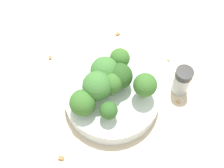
# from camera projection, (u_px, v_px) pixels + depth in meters

# --- Properties ---
(ground_plane) EXTENTS (3.00, 3.00, 0.00)m
(ground_plane) POSITION_uv_depth(u_px,v_px,m) (112.00, 101.00, 0.63)
(ground_plane) COLOR beige
(bowl) EXTENTS (0.19, 0.19, 0.03)m
(bowl) POSITION_uv_depth(u_px,v_px,m) (112.00, 97.00, 0.61)
(bowl) COLOR silver
(bowl) RESTS_ON ground_plane
(broccoli_floret_0) EXTENTS (0.05, 0.05, 0.05)m
(broccoli_floret_0) POSITION_uv_depth(u_px,v_px,m) (83.00, 103.00, 0.56)
(broccoli_floret_0) COLOR #7A9E5B
(broccoli_floret_0) RESTS_ON bowl
(broccoli_floret_1) EXTENTS (0.04, 0.04, 0.05)m
(broccoli_floret_1) POSITION_uv_depth(u_px,v_px,m) (120.00, 59.00, 0.60)
(broccoli_floret_1) COLOR #8EB770
(broccoli_floret_1) RESTS_ON bowl
(broccoli_floret_2) EXTENTS (0.05, 0.05, 0.07)m
(broccoli_floret_2) POSITION_uv_depth(u_px,v_px,m) (97.00, 86.00, 0.56)
(broccoli_floret_2) COLOR #84AD66
(broccoli_floret_2) RESTS_ON bowl
(broccoli_floret_3) EXTENTS (0.04, 0.04, 0.06)m
(broccoli_floret_3) POSITION_uv_depth(u_px,v_px,m) (145.00, 85.00, 0.56)
(broccoli_floret_3) COLOR #8EB770
(broccoli_floret_3) RESTS_ON bowl
(broccoli_floret_4) EXTENTS (0.05, 0.05, 0.06)m
(broccoli_floret_4) POSITION_uv_depth(u_px,v_px,m) (121.00, 77.00, 0.58)
(broccoli_floret_4) COLOR #8EB770
(broccoli_floret_4) RESTS_ON bowl
(broccoli_floret_5) EXTENTS (0.03, 0.03, 0.04)m
(broccoli_floret_5) POSITION_uv_depth(u_px,v_px,m) (109.00, 111.00, 0.55)
(broccoli_floret_5) COLOR #7A9E5B
(broccoli_floret_5) RESTS_ON bowl
(broccoli_floret_6) EXTENTS (0.05, 0.05, 0.06)m
(broccoli_floret_6) POSITION_uv_depth(u_px,v_px,m) (105.00, 71.00, 0.58)
(broccoli_floret_6) COLOR #84AD66
(broccoli_floret_6) RESTS_ON bowl
(broccoli_floret_7) EXTENTS (0.04, 0.04, 0.06)m
(broccoli_floret_7) POSITION_uv_depth(u_px,v_px,m) (112.00, 85.00, 0.57)
(broccoli_floret_7) COLOR #84AD66
(broccoli_floret_7) RESTS_ON bowl
(pepper_shaker) EXTENTS (0.03, 0.03, 0.07)m
(pepper_shaker) POSITION_uv_depth(u_px,v_px,m) (182.00, 81.00, 0.61)
(pepper_shaker) COLOR #B2B7BC
(pepper_shaker) RESTS_ON ground_plane
(almond_crumb_0) EXTENTS (0.00, 0.01, 0.01)m
(almond_crumb_0) POSITION_uv_depth(u_px,v_px,m) (169.00, 60.00, 0.67)
(almond_crumb_0) COLOR tan
(almond_crumb_0) RESTS_ON ground_plane
(almond_crumb_1) EXTENTS (0.01, 0.01, 0.01)m
(almond_crumb_1) POSITION_uv_depth(u_px,v_px,m) (60.00, 156.00, 0.56)
(almond_crumb_1) COLOR olive
(almond_crumb_1) RESTS_ON ground_plane
(almond_crumb_2) EXTENTS (0.01, 0.01, 0.01)m
(almond_crumb_2) POSITION_uv_depth(u_px,v_px,m) (50.00, 58.00, 0.68)
(almond_crumb_2) COLOR olive
(almond_crumb_2) RESTS_ON ground_plane
(almond_crumb_3) EXTENTS (0.01, 0.01, 0.01)m
(almond_crumb_3) POSITION_uv_depth(u_px,v_px,m) (118.00, 34.00, 0.71)
(almond_crumb_3) COLOR olive
(almond_crumb_3) RESTS_ON ground_plane
(almond_crumb_4) EXTENTS (0.01, 0.01, 0.01)m
(almond_crumb_4) POSITION_uv_depth(u_px,v_px,m) (178.00, 101.00, 0.62)
(almond_crumb_4) COLOR tan
(almond_crumb_4) RESTS_ON ground_plane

